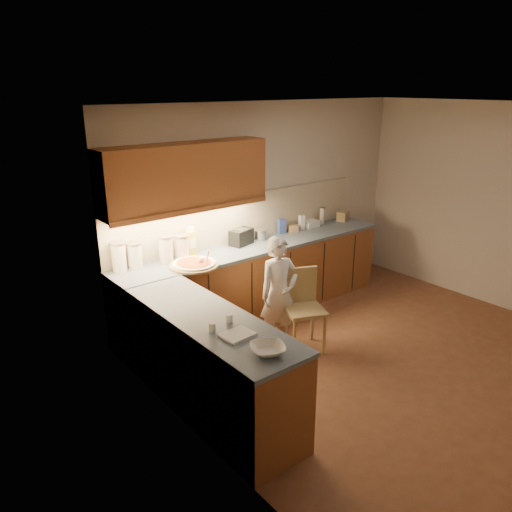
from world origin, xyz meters
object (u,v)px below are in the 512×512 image
(oil_jug, at_px, (191,242))
(wooden_chair, at_px, (302,303))
(child, at_px, (279,293))
(pizza_on_board, at_px, (194,264))
(toaster, at_px, (241,237))

(oil_jug, bearing_deg, wooden_chair, -60.10)
(child, height_order, oil_jug, child)
(pizza_on_board, relative_size, child, 0.42)
(child, xyz_separation_m, wooden_chair, (0.19, -0.17, -0.11))
(pizza_on_board, height_order, toaster, pizza_on_board)
(pizza_on_board, distance_m, toaster, 0.92)
(pizza_on_board, bearing_deg, toaster, 19.04)
(wooden_chair, height_order, oil_jug, oil_jug)
(child, bearing_deg, toaster, 89.22)
(wooden_chair, bearing_deg, toaster, 112.54)
(child, relative_size, wooden_chair, 1.41)
(wooden_chair, bearing_deg, child, 161.37)
(pizza_on_board, relative_size, wooden_chair, 0.59)
(child, height_order, toaster, child)
(oil_jug, bearing_deg, toaster, -5.24)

